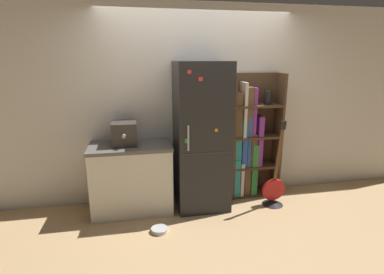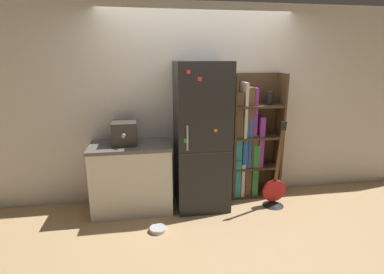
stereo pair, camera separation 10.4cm
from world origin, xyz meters
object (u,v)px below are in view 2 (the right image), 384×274
bookshelf (250,142)px  guitar (274,194)px  pet_bowl (158,229)px  refrigerator (201,137)px  espresso_machine (125,133)px

bookshelf → guitar: bookshelf is taller
bookshelf → guitar: 0.76m
pet_bowl → bookshelf: bearing=29.7°
refrigerator → guitar: size_ratio=1.60×
refrigerator → bookshelf: (0.72, 0.19, -0.16)m
guitar → refrigerator: bearing=167.6°
refrigerator → espresso_machine: 0.96m
espresso_machine → guitar: (1.90, -0.25, -0.84)m
guitar → pet_bowl: guitar is taller
espresso_machine → pet_bowl: (0.35, -0.61, -0.99)m
bookshelf → pet_bowl: size_ratio=9.03×
bookshelf → refrigerator: bearing=-165.4°
refrigerator → espresso_machine: refrigerator is taller
bookshelf → espresso_machine: size_ratio=4.57×
guitar → pet_bowl: (-1.55, -0.36, -0.14)m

